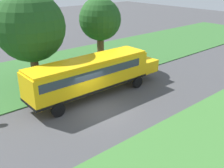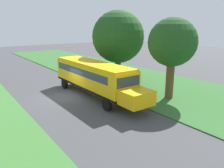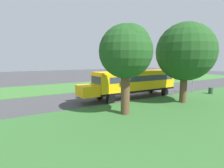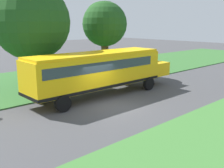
% 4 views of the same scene
% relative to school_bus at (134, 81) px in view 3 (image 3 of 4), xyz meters
% --- Properties ---
extents(ground_plane, '(120.00, 120.00, 0.00)m').
position_rel_school_bus_xyz_m(ground_plane, '(2.50, -1.22, -1.92)').
color(ground_plane, '#424244').
extents(grass_verge, '(12.00, 80.00, 0.08)m').
position_rel_school_bus_xyz_m(grass_verge, '(-7.50, -1.22, -1.88)').
color(grass_verge, '#33662D').
rests_on(grass_verge, ground).
extents(grass_far_side, '(10.00, 80.00, 0.07)m').
position_rel_school_bus_xyz_m(grass_far_side, '(11.50, -1.22, -1.89)').
color(grass_far_side, '#3D7533').
rests_on(grass_far_side, ground).
extents(school_bus, '(2.84, 12.42, 3.16)m').
position_rel_school_bus_xyz_m(school_bus, '(0.00, 0.00, 0.00)').
color(school_bus, yellow).
rests_on(school_bus, ground).
extents(oak_tree_beside_bus, '(5.81, 5.81, 8.16)m').
position_rel_school_bus_xyz_m(oak_tree_beside_bus, '(-4.77, -2.58, 3.40)').
color(oak_tree_beside_bus, brown).
rests_on(oak_tree_beside_bus, ground).
extents(oak_tree_roadside_mid, '(4.21, 4.21, 7.20)m').
position_rel_school_bus_xyz_m(oak_tree_roadside_mid, '(-5.13, 4.76, 3.25)').
color(oak_tree_roadside_mid, brown).
rests_on(oak_tree_roadside_mid, ground).
extents(stop_sign, '(0.08, 0.68, 2.74)m').
position_rel_school_bus_xyz_m(stop_sign, '(-2.10, -8.30, -0.19)').
color(stop_sign, gray).
rests_on(stop_sign, ground).
extents(trash_bin, '(0.56, 0.56, 0.90)m').
position_rel_school_bus_xyz_m(trash_bin, '(-3.72, -9.81, -1.47)').
color(trash_bin, '#2D4C33').
rests_on(trash_bin, ground).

